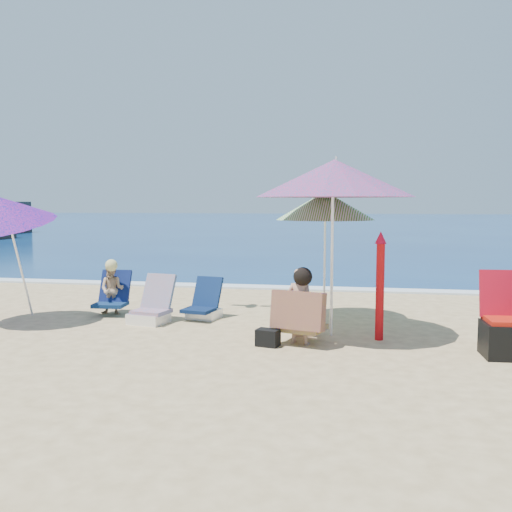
% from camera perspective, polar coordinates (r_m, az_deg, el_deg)
% --- Properties ---
extents(ground, '(120.00, 120.00, 0.00)m').
position_cam_1_polar(ground, '(7.36, 0.93, -9.33)').
color(ground, '#D8BC84').
rests_on(ground, ground).
extents(sea, '(120.00, 80.00, 0.12)m').
position_cam_1_polar(sea, '(52.07, 8.96, 3.25)').
color(sea, navy).
rests_on(sea, ground).
extents(foam, '(120.00, 0.50, 0.04)m').
position_cam_1_polar(foam, '(12.32, 4.77, -3.25)').
color(foam, white).
rests_on(foam, ground).
extents(umbrella_turquoise, '(2.38, 2.38, 2.50)m').
position_cam_1_polar(umbrella_turquoise, '(7.94, 7.89, 7.73)').
color(umbrella_turquoise, white).
rests_on(umbrella_turquoise, ground).
extents(umbrella_striped, '(1.65, 1.65, 2.08)m').
position_cam_1_polar(umbrella_striped, '(9.05, 6.95, 5.04)').
color(umbrella_striped, white).
rests_on(umbrella_striped, ground).
extents(umbrella_blue, '(1.94, 1.98, 2.12)m').
position_cam_1_polar(umbrella_blue, '(9.47, -24.18, 4.14)').
color(umbrella_blue, white).
rests_on(umbrella_blue, ground).
extents(furled_umbrella, '(0.16, 0.16, 1.49)m').
position_cam_1_polar(furled_umbrella, '(7.87, 12.35, -2.43)').
color(furled_umbrella, red).
rests_on(furled_umbrella, ground).
extents(chair_navy, '(0.59, 0.74, 0.66)m').
position_cam_1_polar(chair_navy, '(9.25, -5.26, -5.19)').
color(chair_navy, '#0B1C40').
rests_on(chair_navy, ground).
extents(chair_rainbow, '(0.66, 0.74, 0.74)m').
position_cam_1_polar(chair_rainbow, '(9.04, -10.43, -5.36)').
color(chair_rainbow, '#E96E52').
rests_on(chair_rainbow, ground).
extents(camp_chair_left, '(0.65, 0.63, 1.03)m').
position_cam_1_polar(camp_chair_left, '(7.60, 23.93, -6.93)').
color(camp_chair_left, '#B51A0C').
rests_on(camp_chair_left, ground).
extents(person_center, '(0.75, 0.73, 1.03)m').
position_cam_1_polar(person_center, '(7.50, 4.41, -5.15)').
color(person_center, tan).
rests_on(person_center, ground).
extents(person_left, '(0.55, 0.65, 0.93)m').
position_cam_1_polar(person_left, '(9.81, -14.23, -3.24)').
color(person_left, tan).
rests_on(person_left, ground).
extents(bag_tan, '(0.31, 0.22, 0.26)m').
position_cam_1_polar(bag_tan, '(8.09, 4.75, -7.05)').
color(bag_tan, tan).
rests_on(bag_tan, ground).
extents(bag_navy_b, '(0.45, 0.36, 0.31)m').
position_cam_1_polar(bag_navy_b, '(9.05, 23.78, -5.99)').
color(bag_navy_b, '#161E32').
rests_on(bag_navy_b, ground).
extents(bag_black_b, '(0.33, 0.26, 0.22)m').
position_cam_1_polar(bag_black_b, '(7.49, 1.20, -8.20)').
color(bag_black_b, black).
rests_on(bag_black_b, ground).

